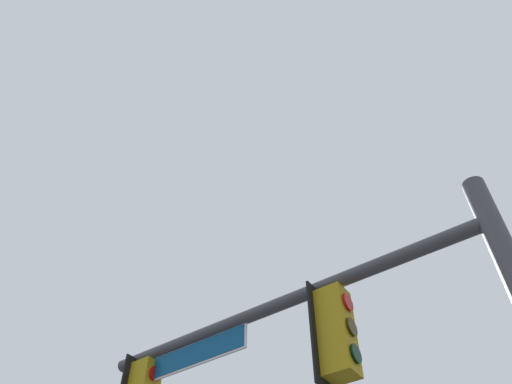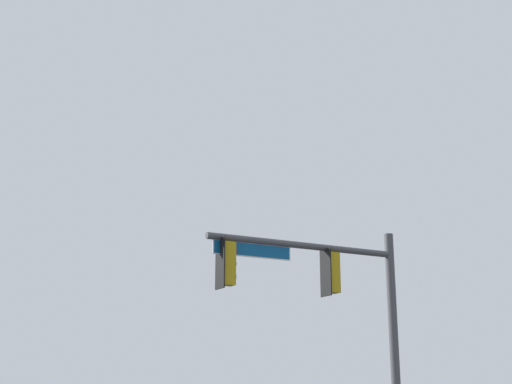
% 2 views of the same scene
% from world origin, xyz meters
% --- Properties ---
extents(signal_pole_near, '(5.84, 0.85, 5.99)m').
position_xyz_m(signal_pole_near, '(-5.44, -6.76, 4.15)').
color(signal_pole_near, '#47474C').
rests_on(signal_pole_near, ground_plane).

